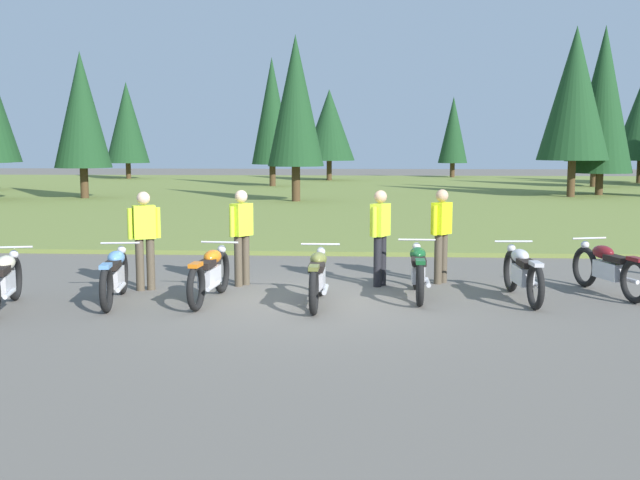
# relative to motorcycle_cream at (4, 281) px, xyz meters

# --- Properties ---
(ground_plane) EXTENTS (140.00, 140.00, 0.00)m
(ground_plane) POSITION_rel_motorcycle_cream_xyz_m (4.62, 0.85, -0.44)
(ground_plane) COLOR #605B54
(grass_moorland) EXTENTS (80.00, 44.00, 0.10)m
(grass_moorland) POSITION_rel_motorcycle_cream_xyz_m (4.62, 27.75, -0.39)
(grass_moorland) COLOR olive
(grass_moorland) RESTS_ON ground
(forest_treeline) EXTENTS (42.95, 28.53, 8.25)m
(forest_treeline) POSITION_rel_motorcycle_cream_xyz_m (8.16, 31.45, 3.89)
(forest_treeline) COLOR #47331E
(forest_treeline) RESTS_ON ground
(motorcycle_cream) EXTENTS (0.75, 2.06, 0.88)m
(motorcycle_cream) POSITION_rel_motorcycle_cream_xyz_m (0.00, 0.00, 0.00)
(motorcycle_cream) COLOR black
(motorcycle_cream) RESTS_ON ground
(motorcycle_sky_blue) EXTENTS (0.67, 2.09, 0.88)m
(motorcycle_sky_blue) POSITION_rel_motorcycle_cream_xyz_m (1.47, 0.60, 0.00)
(motorcycle_sky_blue) COLOR black
(motorcycle_sky_blue) RESTS_ON ground
(motorcycle_orange) EXTENTS (0.62, 2.10, 0.88)m
(motorcycle_orange) POSITION_rel_motorcycle_cream_xyz_m (2.93, 0.79, 0.00)
(motorcycle_orange) COLOR black
(motorcycle_orange) RESTS_ON ground
(motorcycle_olive) EXTENTS (0.62, 2.10, 0.88)m
(motorcycle_olive) POSITION_rel_motorcycle_cream_xyz_m (4.63, 0.64, 0.00)
(motorcycle_olive) COLOR black
(motorcycle_olive) RESTS_ON ground
(motorcycle_british_green) EXTENTS (0.62, 2.10, 0.88)m
(motorcycle_british_green) POSITION_rel_motorcycle_cream_xyz_m (6.21, 1.32, 0.00)
(motorcycle_british_green) COLOR black
(motorcycle_british_green) RESTS_ON ground
(motorcycle_silver) EXTENTS (0.62, 2.10, 0.88)m
(motorcycle_silver) POSITION_rel_motorcycle_cream_xyz_m (7.84, 1.20, 0.00)
(motorcycle_silver) COLOR black
(motorcycle_silver) RESTS_ON ground
(motorcycle_maroon) EXTENTS (0.80, 2.05, 0.88)m
(motorcycle_maroon) POSITION_rel_motorcycle_cream_xyz_m (9.34, 1.74, 0.00)
(motorcycle_maroon) COLOR black
(motorcycle_maroon) RESTS_ON ground
(rider_checking_bike) EXTENTS (0.50, 0.36, 1.67)m
(rider_checking_bike) POSITION_rel_motorcycle_cream_xyz_m (1.65, 1.62, 0.51)
(rider_checking_bike) COLOR #4C4233
(rider_checking_bike) RESTS_ON ground
(rider_with_back_turned) EXTENTS (0.36, 0.50, 1.67)m
(rider_with_back_turned) POSITION_rel_motorcycle_cream_xyz_m (5.61, 2.25, 0.51)
(rider_with_back_turned) COLOR black
(rider_with_back_turned) RESTS_ON ground
(rider_in_hivis_vest) EXTENTS (0.39, 0.46, 1.67)m
(rider_in_hivis_vest) POSITION_rel_motorcycle_cream_xyz_m (6.69, 2.59, 0.51)
(rider_in_hivis_vest) COLOR #4C4233
(rider_in_hivis_vest) RESTS_ON ground
(rider_near_row_end) EXTENTS (0.39, 0.47, 1.67)m
(rider_near_row_end) POSITION_rel_motorcycle_cream_xyz_m (3.21, 2.15, 0.51)
(rider_near_row_end) COLOR #4C4233
(rider_near_row_end) RESTS_ON ground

